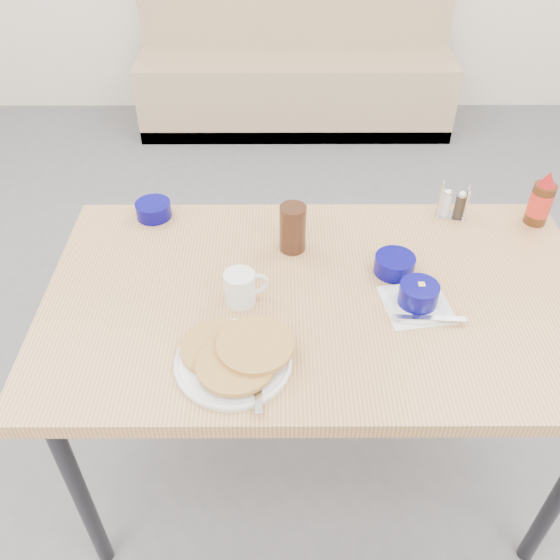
{
  "coord_description": "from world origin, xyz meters",
  "views": [
    {
      "loc": [
        -0.11,
        -0.86,
        1.77
      ],
      "look_at": [
        -0.1,
        0.23,
        0.82
      ],
      "focal_mm": 38.0,
      "sensor_mm": 36.0,
      "label": 1
    }
  ],
  "objects_px": {
    "condiment_caddy": "(453,205)",
    "grits_setting": "(418,297)",
    "coffee_mug": "(241,287)",
    "booth_bench": "(296,67)",
    "pancake_plate": "(235,357)",
    "amber_tumbler": "(293,228)",
    "syrup_bottle": "(541,201)",
    "butter_bowl": "(394,265)",
    "creamer_bowl": "(153,210)",
    "dining_table": "(320,311)"
  },
  "relations": [
    {
      "from": "condiment_caddy",
      "to": "grits_setting",
      "type": "bearing_deg",
      "value": -99.52
    },
    {
      "from": "coffee_mug",
      "to": "booth_bench",
      "type": "bearing_deg",
      "value": 85.55
    },
    {
      "from": "pancake_plate",
      "to": "coffee_mug",
      "type": "height_order",
      "value": "coffee_mug"
    },
    {
      "from": "grits_setting",
      "to": "amber_tumbler",
      "type": "relative_size",
      "value": 1.45
    },
    {
      "from": "amber_tumbler",
      "to": "condiment_caddy",
      "type": "relative_size",
      "value": 1.3
    },
    {
      "from": "syrup_bottle",
      "to": "booth_bench",
      "type": "bearing_deg",
      "value": 106.04
    },
    {
      "from": "booth_bench",
      "to": "condiment_caddy",
      "type": "relative_size",
      "value": 18.27
    },
    {
      "from": "coffee_mug",
      "to": "amber_tumbler",
      "type": "distance_m",
      "value": 0.25
    },
    {
      "from": "coffee_mug",
      "to": "butter_bowl",
      "type": "xyz_separation_m",
      "value": [
        0.39,
        0.11,
        -0.02
      ]
    },
    {
      "from": "coffee_mug",
      "to": "creamer_bowl",
      "type": "distance_m",
      "value": 0.46
    },
    {
      "from": "pancake_plate",
      "to": "syrup_bottle",
      "type": "bearing_deg",
      "value": 32.49
    },
    {
      "from": "grits_setting",
      "to": "syrup_bottle",
      "type": "relative_size",
      "value": 1.18
    },
    {
      "from": "amber_tumbler",
      "to": "booth_bench",
      "type": "bearing_deg",
      "value": 88.29
    },
    {
      "from": "coffee_mug",
      "to": "grits_setting",
      "type": "bearing_deg",
      "value": -2.47
    },
    {
      "from": "booth_bench",
      "to": "creamer_bowl",
      "type": "xyz_separation_m",
      "value": [
        -0.48,
        -2.19,
        0.43
      ]
    },
    {
      "from": "booth_bench",
      "to": "dining_table",
      "type": "height_order",
      "value": "booth_bench"
    },
    {
      "from": "grits_setting",
      "to": "amber_tumbler",
      "type": "bearing_deg",
      "value": 142.57
    },
    {
      "from": "pancake_plate",
      "to": "grits_setting",
      "type": "relative_size",
      "value": 1.41
    },
    {
      "from": "coffee_mug",
      "to": "amber_tumbler",
      "type": "bearing_deg",
      "value": 58.69
    },
    {
      "from": "grits_setting",
      "to": "syrup_bottle",
      "type": "bearing_deg",
      "value": 41.04
    },
    {
      "from": "pancake_plate",
      "to": "creamer_bowl",
      "type": "distance_m",
      "value": 0.63
    },
    {
      "from": "dining_table",
      "to": "coffee_mug",
      "type": "xyz_separation_m",
      "value": [
        -0.2,
        -0.03,
        0.11
      ]
    },
    {
      "from": "butter_bowl",
      "to": "condiment_caddy",
      "type": "bearing_deg",
      "value": 51.03
    },
    {
      "from": "booth_bench",
      "to": "coffee_mug",
      "type": "relative_size",
      "value": 17.09
    },
    {
      "from": "creamer_bowl",
      "to": "butter_bowl",
      "type": "distance_m",
      "value": 0.72
    },
    {
      "from": "grits_setting",
      "to": "condiment_caddy",
      "type": "height_order",
      "value": "condiment_caddy"
    },
    {
      "from": "pancake_plate",
      "to": "amber_tumbler",
      "type": "bearing_deg",
      "value": 71.93
    },
    {
      "from": "pancake_plate",
      "to": "butter_bowl",
      "type": "bearing_deg",
      "value": 38.15
    },
    {
      "from": "grits_setting",
      "to": "coffee_mug",
      "type": "bearing_deg",
      "value": 177.53
    },
    {
      "from": "coffee_mug",
      "to": "syrup_bottle",
      "type": "bearing_deg",
      "value": 21.82
    },
    {
      "from": "amber_tumbler",
      "to": "syrup_bottle",
      "type": "distance_m",
      "value": 0.72
    },
    {
      "from": "creamer_bowl",
      "to": "syrup_bottle",
      "type": "bearing_deg",
      "value": -1.62
    },
    {
      "from": "booth_bench",
      "to": "butter_bowl",
      "type": "xyz_separation_m",
      "value": [
        0.2,
        -2.45,
        0.43
      ]
    },
    {
      "from": "grits_setting",
      "to": "creamer_bowl",
      "type": "distance_m",
      "value": 0.81
    },
    {
      "from": "butter_bowl",
      "to": "amber_tumbler",
      "type": "bearing_deg",
      "value": 159.25
    },
    {
      "from": "coffee_mug",
      "to": "amber_tumbler",
      "type": "relative_size",
      "value": 0.82
    },
    {
      "from": "dining_table",
      "to": "coffee_mug",
      "type": "relative_size",
      "value": 12.6
    },
    {
      "from": "dining_table",
      "to": "amber_tumbler",
      "type": "xyz_separation_m",
      "value": [
        -0.07,
        0.19,
        0.13
      ]
    },
    {
      "from": "dining_table",
      "to": "coffee_mug",
      "type": "height_order",
      "value": "coffee_mug"
    },
    {
      "from": "butter_bowl",
      "to": "condiment_caddy",
      "type": "height_order",
      "value": "condiment_caddy"
    },
    {
      "from": "booth_bench",
      "to": "butter_bowl",
      "type": "relative_size",
      "value": 17.97
    },
    {
      "from": "amber_tumbler",
      "to": "condiment_caddy",
      "type": "bearing_deg",
      "value": 18.15
    },
    {
      "from": "dining_table",
      "to": "syrup_bottle",
      "type": "height_order",
      "value": "syrup_bottle"
    },
    {
      "from": "butter_bowl",
      "to": "syrup_bottle",
      "type": "xyz_separation_m",
      "value": [
        0.44,
        0.22,
        0.05
      ]
    },
    {
      "from": "creamer_bowl",
      "to": "dining_table",
      "type": "bearing_deg",
      "value": -35.57
    },
    {
      "from": "condiment_caddy",
      "to": "syrup_bottle",
      "type": "bearing_deg",
      "value": 6.59
    },
    {
      "from": "condiment_caddy",
      "to": "amber_tumbler",
      "type": "bearing_deg",
      "value": -147.73
    },
    {
      "from": "pancake_plate",
      "to": "syrup_bottle",
      "type": "distance_m",
      "value": 1.0
    },
    {
      "from": "pancake_plate",
      "to": "condiment_caddy",
      "type": "xyz_separation_m",
      "value": [
        0.61,
        0.57,
        0.02
      ]
    },
    {
      "from": "booth_bench",
      "to": "pancake_plate",
      "type": "bearing_deg",
      "value": -94.25
    }
  ]
}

